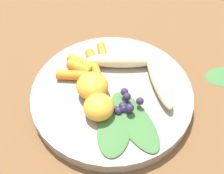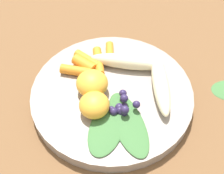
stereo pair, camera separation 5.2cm
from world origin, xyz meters
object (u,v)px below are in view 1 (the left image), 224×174
at_px(bowl, 112,95).
at_px(banana_peeled_left, 122,60).
at_px(banana_peeled_right, 159,78).
at_px(orange_segment_near, 99,107).

bearing_deg(bowl, banana_peeled_left, -68.97).
xyz_separation_m(bowl, banana_peeled_right, (-0.05, -0.06, 0.03)).
distance_m(banana_peeled_left, banana_peeled_right, 0.08).
relative_size(banana_peeled_left, banana_peeled_right, 1.00).
distance_m(bowl, banana_peeled_left, 0.07).
bearing_deg(banana_peeled_right, banana_peeled_left, 44.24).
bearing_deg(banana_peeled_left, bowl, 73.10).
xyz_separation_m(banana_peeled_left, orange_segment_near, (-0.04, 0.11, 0.00)).
xyz_separation_m(banana_peeled_right, orange_segment_near, (0.04, 0.11, 0.00)).
relative_size(banana_peeled_right, orange_segment_near, 2.73).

